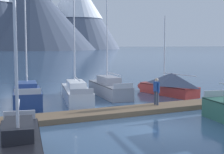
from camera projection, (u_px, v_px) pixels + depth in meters
ground_plane at (161, 130)px, 16.19m from camera, size 700.00×700.00×0.00m
mountain_east_summit at (31, 13)px, 210.40m from camera, size 81.13×81.13×44.58m
mountain_rear_spur at (76, 10)px, 237.03m from camera, size 62.18×62.18×50.95m
dock at (125, 111)px, 19.84m from camera, size 22.15×2.85×0.30m
sailboat_second_berth at (19, 151)px, 10.94m from camera, size 2.11×5.83×7.06m
sailboat_mid_dock_port at (27, 95)px, 22.97m from camera, size 2.46×6.32×7.59m
sailboat_mid_dock_starboard at (76, 92)px, 24.62m from camera, size 2.87×7.64×8.99m
sailboat_far_berth at (107, 87)px, 26.99m from camera, size 2.06×7.51×7.74m
sailboat_end_of_dock at (168, 84)px, 27.19m from camera, size 2.82×6.44×6.35m
person_on_dock at (156, 90)px, 20.99m from camera, size 0.25×0.59×1.69m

